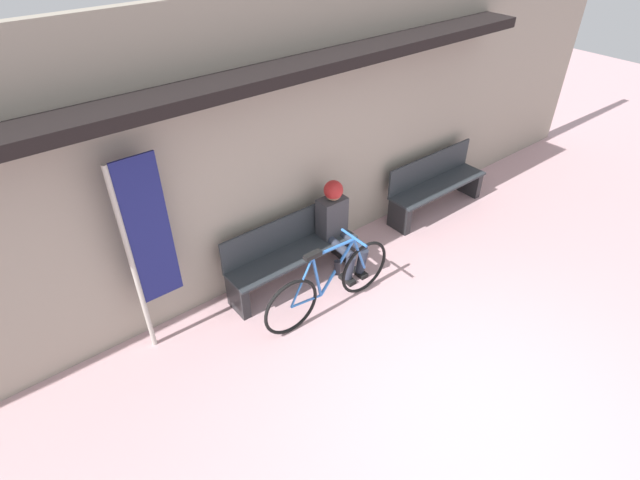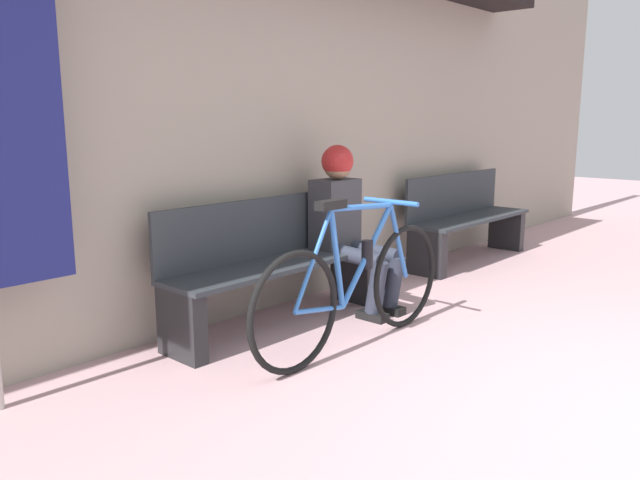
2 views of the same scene
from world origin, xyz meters
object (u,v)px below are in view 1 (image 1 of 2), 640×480
object	(u,v)px
park_bench_far	(435,186)
banner_pole	(144,242)
bicycle	(330,283)
person_seated	(338,221)
park_bench_near	(291,255)

from	to	relation	value
park_bench_far	banner_pole	bearing A→B (deg)	178.99
bicycle	person_seated	xyz separation A→B (m)	(0.58, 0.56, 0.29)
person_seated	park_bench_far	bearing A→B (deg)	3.52
banner_pole	park_bench_near	bearing A→B (deg)	-2.65
park_bench_near	banner_pole	distance (m)	1.81
person_seated	banner_pole	distance (m)	2.28
banner_pole	person_seated	bearing A→B (deg)	-5.04
park_bench_near	bicycle	xyz separation A→B (m)	(0.04, -0.68, -0.01)
park_bench_near	park_bench_far	distance (m)	2.57
bicycle	person_seated	size ratio (longest dim) A/B	1.47
park_bench_near	park_bench_far	bearing A→B (deg)	-0.00
park_bench_far	banner_pole	world-z (taller)	banner_pole
person_seated	park_bench_far	distance (m)	1.98
park_bench_far	bicycle	bearing A→B (deg)	-165.08
bicycle	park_bench_far	size ratio (longest dim) A/B	1.05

